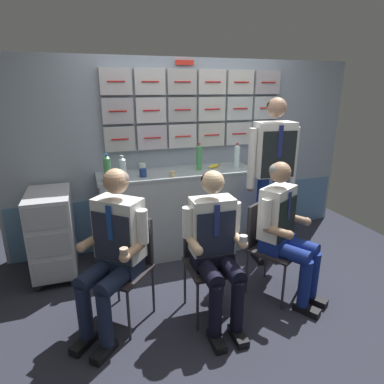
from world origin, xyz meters
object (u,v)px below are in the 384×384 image
object	(u,v)px
crew_member_left	(114,245)
crew_member_standing	(272,167)
crew_member_right	(216,243)
snack_banana	(214,166)
sparkling_bottle_green	(237,156)
folding_chair_left	(127,257)
folding_chair_right	(208,251)
folding_chair_by_counter	(267,238)
service_trolley	(52,232)
paper_cup_blue	(143,172)
crew_member_by_counter	(285,227)

from	to	relation	value
crew_member_left	crew_member_standing	xyz separation A→B (m)	(1.69, 0.57, 0.35)
crew_member_right	snack_banana	distance (m)	1.41
sparkling_bottle_green	crew_member_right	bearing A→B (deg)	-121.96
crew_member_left	folding_chair_left	bearing A→B (deg)	47.94
folding_chair_right	folding_chair_by_counter	bearing A→B (deg)	6.92
folding_chair_right	folding_chair_by_counter	distance (m)	0.61
crew_member_right	snack_banana	bearing A→B (deg)	68.42
crew_member_standing	snack_banana	size ratio (longest dim) A/B	10.12
crew_member_left	folding_chair_by_counter	xyz separation A→B (m)	(1.36, 0.07, -0.18)
crew_member_right	folding_chair_by_counter	bearing A→B (deg)	21.26
service_trolley	folding_chair_by_counter	xyz separation A→B (m)	(1.88, -0.91, 0.06)
folding_chair_by_counter	folding_chair_right	bearing A→B (deg)	-173.08
crew_member_right	sparkling_bottle_green	world-z (taller)	crew_member_right
crew_member_right	sparkling_bottle_green	bearing A→B (deg)	58.04
folding_chair_left	paper_cup_blue	world-z (taller)	paper_cup_blue
folding_chair_right	paper_cup_blue	world-z (taller)	paper_cup_blue
folding_chair_left	crew_member_standing	xyz separation A→B (m)	(1.58, 0.45, 0.53)
crew_member_right	crew_member_by_counter	xyz separation A→B (m)	(0.69, 0.10, 0.00)
crew_member_right	folding_chair_by_counter	xyz separation A→B (m)	(0.61, 0.24, -0.15)
folding_chair_left	folding_chair_by_counter	distance (m)	1.26
folding_chair_right	service_trolley	bearing A→B (deg)	142.51
crew_member_by_counter	crew_member_left	bearing A→B (deg)	177.23
paper_cup_blue	snack_banana	bearing A→B (deg)	8.77
crew_member_by_counter	snack_banana	distance (m)	1.23
folding_chair_right	sparkling_bottle_green	size ratio (longest dim) A/B	3.02
crew_member_left	paper_cup_blue	size ratio (longest dim) A/B	14.88
service_trolley	snack_banana	distance (m)	1.85
folding_chair_right	crew_member_by_counter	world-z (taller)	crew_member_by_counter
crew_member_standing	paper_cup_blue	distance (m)	1.34
crew_member_by_counter	snack_banana	xyz separation A→B (m)	(-0.18, 1.19, 0.29)
sparkling_bottle_green	paper_cup_blue	bearing A→B (deg)	-176.48
folding_chair_left	crew_member_standing	size ratio (longest dim) A/B	0.49
folding_chair_left	crew_member_right	world-z (taller)	crew_member_right
service_trolley	crew_member_right	xyz separation A→B (m)	(1.27, -1.14, 0.21)
folding_chair_left	snack_banana	size ratio (longest dim) A/B	4.94
crew_member_left	folding_chair_right	distance (m)	0.78
folding_chair_right	crew_member_right	world-z (taller)	crew_member_right
crew_member_standing	snack_banana	xyz separation A→B (m)	(-0.42, 0.55, -0.08)
crew_member_left	folding_chair_by_counter	size ratio (longest dim) A/B	1.50
crew_member_by_counter	paper_cup_blue	world-z (taller)	crew_member_by_counter
folding_chair_by_counter	folding_chair_left	bearing A→B (deg)	177.76
folding_chair_by_counter	service_trolley	bearing A→B (deg)	154.27
folding_chair_by_counter	crew_member_left	bearing A→B (deg)	-177.07
folding_chair_right	crew_member_standing	bearing A→B (deg)	31.75
folding_chair_left	crew_member_standing	bearing A→B (deg)	15.94
folding_chair_left	folding_chair_by_counter	size ratio (longest dim) A/B	1.00
paper_cup_blue	snack_banana	world-z (taller)	paper_cup_blue
folding_chair_by_counter	sparkling_bottle_green	size ratio (longest dim) A/B	3.02
folding_chair_left	folding_chair_right	distance (m)	0.66
service_trolley	folding_chair_left	world-z (taller)	service_trolley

